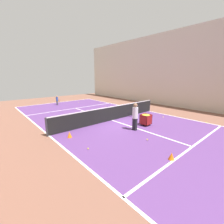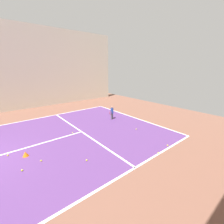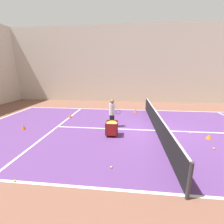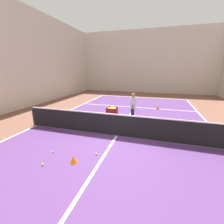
{
  "view_description": "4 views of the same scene",
  "coord_description": "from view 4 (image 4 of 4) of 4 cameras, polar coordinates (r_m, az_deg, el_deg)",
  "views": [
    {
      "loc": [
        7.01,
        8.05,
        3.19
      ],
      "look_at": [
        0.0,
        0.0,
        0.64
      ],
      "focal_mm": 24.0,
      "sensor_mm": 36.0,
      "label": 1
    },
    {
      "loc": [
        -7.99,
        -1.7,
        3.91
      ],
      "look_at": [
        0.68,
        -8.73,
        0.58
      ],
      "focal_mm": 24.0,
      "sensor_mm": 36.0,
      "label": 2
    },
    {
      "loc": [
        -7.99,
        1.58,
        3.15
      ],
      "look_at": [
        0.32,
        2.46,
        0.91
      ],
      "focal_mm": 24.0,
      "sensor_mm": 36.0,
      "label": 3
    },
    {
      "loc": [
        1.64,
        -6.15,
        2.97
      ],
      "look_at": [
        -0.93,
        2.34,
        0.44
      ],
      "focal_mm": 24.0,
      "sensor_mm": 36.0,
      "label": 4
    }
  ],
  "objects": [
    {
      "name": "tennis_ball_12",
      "position": [
        16.68,
        6.69,
        5.68
      ],
      "size": [
        0.07,
        0.07,
        0.07
      ],
      "primitive_type": "sphere",
      "color": "yellow",
      "rests_on": "ground"
    },
    {
      "name": "tennis_ball_16",
      "position": [
        9.6,
        28.97,
        -3.96
      ],
      "size": [
        0.07,
        0.07,
        0.07
      ],
      "primitive_type": "sphere",
      "color": "yellow",
      "rests_on": "ground"
    },
    {
      "name": "hall_enclosure_far",
      "position": [
        20.49,
        12.9,
        18.05
      ],
      "size": [
        16.78,
        0.15,
        7.74
      ],
      "color": "beige",
      "rests_on": "ground"
    },
    {
      "name": "coach_at_net",
      "position": [
        8.94,
        7.95,
        2.7
      ],
      "size": [
        0.34,
        0.66,
        1.66
      ],
      "rotation": [
        0.0,
        0.0,
        -1.58
      ],
      "color": "black",
      "rests_on": "ground"
    },
    {
      "name": "training_cone_0",
      "position": [
        5.32,
        -14.48,
        -17.1
      ],
      "size": [
        0.26,
        0.26,
        0.23
      ],
      "primitive_type": "cone",
      "color": "orange",
      "rests_on": "ground"
    },
    {
      "name": "tennis_ball_8",
      "position": [
        12.96,
        -12.29,
        2.45
      ],
      "size": [
        0.07,
        0.07,
        0.07
      ],
      "primitive_type": "sphere",
      "color": "yellow",
      "rests_on": "ground"
    },
    {
      "name": "court_playing_area",
      "position": [
        7.02,
        1.79,
        -9.1
      ],
      "size": [
        9.13,
        20.72,
        0.0
      ],
      "color": "#563370",
      "rests_on": "ground"
    },
    {
      "name": "line_centre_service",
      "position": [
        7.02,
        1.79,
        -9.08
      ],
      "size": [
        0.1,
        11.39,
        0.0
      ],
      "primitive_type": "cube",
      "color": "white",
      "rests_on": "ground"
    },
    {
      "name": "line_baseline_far",
      "position": [
        16.85,
        11.07,
        5.48
      ],
      "size": [
        9.13,
        0.1,
        0.0
      ],
      "primitive_type": "cube",
      "color": "white",
      "rests_on": "ground"
    },
    {
      "name": "tennis_ball_6",
      "position": [
        17.11,
        17.95,
        5.27
      ],
      "size": [
        0.07,
        0.07,
        0.07
      ],
      "primitive_type": "sphere",
      "color": "yellow",
      "rests_on": "ground"
    },
    {
      "name": "tennis_ball_3",
      "position": [
        8.21,
        -35.92,
        -8.22
      ],
      "size": [
        0.07,
        0.07,
        0.07
      ],
      "primitive_type": "sphere",
      "color": "yellow",
      "rests_on": "ground"
    },
    {
      "name": "training_cone_2",
      "position": [
        7.92,
        31.76,
        -7.39
      ],
      "size": [
        0.24,
        0.24,
        0.31
      ],
      "primitive_type": "cone",
      "color": "orange",
      "rests_on": "ground"
    },
    {
      "name": "line_sideline_left",
      "position": [
        9.23,
        -26.85,
        -4.63
      ],
      "size": [
        0.1,
        20.72,
        0.0
      ],
      "primitive_type": "cube",
      "color": "white",
      "rests_on": "ground"
    },
    {
      "name": "tennis_ball_15",
      "position": [
        10.18,
        -15.02,
        -1.39
      ],
      "size": [
        0.07,
        0.07,
        0.07
      ],
      "primitive_type": "sphere",
      "color": "yellow",
      "rests_on": "ground"
    },
    {
      "name": "line_service_far",
      "position": [
        12.32,
        8.72,
        1.8
      ],
      "size": [
        9.13,
        0.1,
        0.0
      ],
      "primitive_type": "cube",
      "color": "white",
      "rests_on": "ground"
    },
    {
      "name": "tennis_ball_9",
      "position": [
        16.38,
        21.52,
        4.48
      ],
      "size": [
        0.07,
        0.07,
        0.07
      ],
      "primitive_type": "sphere",
      "color": "yellow",
      "rests_on": "ground"
    },
    {
      "name": "tennis_ball_10",
      "position": [
        6.13,
        -21.64,
        -13.89
      ],
      "size": [
        0.07,
        0.07,
        0.07
      ],
      "primitive_type": "sphere",
      "color": "yellow",
      "rests_on": "ground"
    },
    {
      "name": "tennis_ball_5",
      "position": [
        15.65,
        1.25,
        5.1
      ],
      "size": [
        0.07,
        0.07,
        0.07
      ],
      "primitive_type": "sphere",
      "color": "yellow",
      "rests_on": "ground"
    },
    {
      "name": "tennis_ball_7",
      "position": [
        10.47,
        12.58,
        -0.75
      ],
      "size": [
        0.07,
        0.07,
        0.07
      ],
      "primitive_type": "sphere",
      "color": "yellow",
      "rests_on": "ground"
    },
    {
      "name": "training_cone_3",
      "position": [
        14.02,
        7.23,
        4.15
      ],
      "size": [
        0.22,
        0.22,
        0.28
      ],
      "primitive_type": "cone",
      "color": "orange",
      "rests_on": "ground"
    },
    {
      "name": "tennis_net",
      "position": [
        6.81,
        1.83,
        -4.94
      ],
      "size": [
        9.43,
        0.1,
        1.06
      ],
      "color": "#2D2D33",
      "rests_on": "ground"
    },
    {
      "name": "training_cone_1",
      "position": [
        12.08,
        17.07,
        1.7
      ],
      "size": [
        0.23,
        0.23,
        0.3
      ],
      "primitive_type": "cone",
      "color": "orange",
      "rests_on": "ground"
    },
    {
      "name": "tennis_ball_0",
      "position": [
        5.62,
        -6.01,
        -15.65
      ],
      "size": [
        0.07,
        0.07,
        0.07
      ],
      "primitive_type": "sphere",
      "color": "yellow",
      "rests_on": "ground"
    },
    {
      "name": "ground_plane",
      "position": [
        7.03,
        1.79,
        -9.11
      ],
      "size": [
        32.36,
        32.36,
        0.0
      ],
      "primitive_type": "plane",
      "color": "brown"
    },
    {
      "name": "tennis_ball_1",
      "position": [
        5.54,
        -24.93,
        -17.74
      ],
      "size": [
        0.07,
        0.07,
        0.07
      ],
      "primitive_type": "sphere",
      "color": "yellow",
      "rests_on": "ground"
    },
    {
      "name": "ball_cart",
      "position": [
        9.2,
        0.0,
        0.57
      ],
      "size": [
        0.6,
        0.59,
        0.76
      ],
      "color": "maroon",
      "rests_on": "ground"
    }
  ]
}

